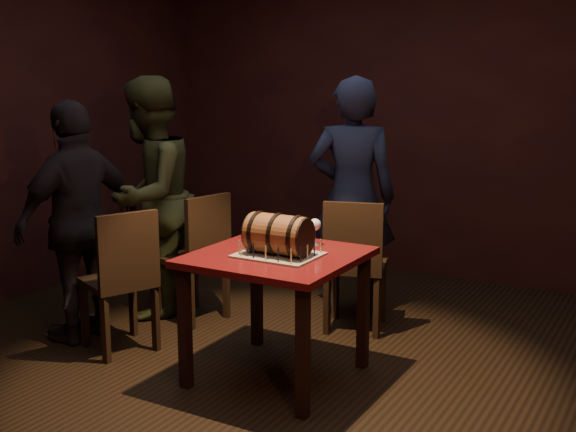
% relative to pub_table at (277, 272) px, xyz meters
% --- Properties ---
extents(room_shell, '(5.04, 5.04, 2.80)m').
position_rel_pub_table_xyz_m(room_shell, '(-0.08, 0.07, 0.76)').
color(room_shell, black).
rests_on(room_shell, ground).
extents(pub_table, '(0.90, 0.90, 0.75)m').
position_rel_pub_table_xyz_m(pub_table, '(0.00, 0.00, 0.00)').
color(pub_table, '#4D0C0F').
rests_on(pub_table, ground).
extents(cake_board, '(0.45, 0.35, 0.01)m').
position_rel_pub_table_xyz_m(cake_board, '(0.04, -0.04, 0.12)').
color(cake_board, gray).
rests_on(cake_board, pub_table).
extents(barrel_cake, '(0.41, 0.24, 0.24)m').
position_rel_pub_table_xyz_m(barrel_cake, '(0.03, -0.04, 0.24)').
color(barrel_cake, brown).
rests_on(barrel_cake, cake_board).
extents(birthday_candles, '(0.40, 0.30, 0.09)m').
position_rel_pub_table_xyz_m(birthday_candles, '(0.04, -0.04, 0.16)').
color(birthday_candles, '#E5D588').
rests_on(birthday_candles, cake_board).
extents(wine_glass_left, '(0.07, 0.07, 0.16)m').
position_rel_pub_table_xyz_m(wine_glass_left, '(-0.23, 0.24, 0.23)').
color(wine_glass_left, silver).
rests_on(wine_glass_left, pub_table).
extents(wine_glass_mid, '(0.07, 0.07, 0.16)m').
position_rel_pub_table_xyz_m(wine_glass_mid, '(-0.04, 0.30, 0.23)').
color(wine_glass_mid, silver).
rests_on(wine_glass_mid, pub_table).
extents(wine_glass_right, '(0.07, 0.07, 0.16)m').
position_rel_pub_table_xyz_m(wine_glass_right, '(0.09, 0.30, 0.23)').
color(wine_glass_right, silver).
rests_on(wine_glass_right, pub_table).
extents(pint_of_ale, '(0.07, 0.07, 0.15)m').
position_rel_pub_table_xyz_m(pint_of_ale, '(-0.11, 0.17, 0.18)').
color(pint_of_ale, silver).
rests_on(pint_of_ale, pub_table).
extents(menu_card, '(0.10, 0.05, 0.13)m').
position_rel_pub_table_xyz_m(menu_card, '(-0.28, 0.32, 0.17)').
color(menu_card, white).
rests_on(menu_card, pub_table).
extents(chair_back, '(0.50, 0.50, 0.93)m').
position_rel_pub_table_xyz_m(chair_back, '(0.08, 0.91, -0.12)').
color(chair_back, black).
rests_on(chair_back, ground).
extents(chair_left_rear, '(0.47, 0.47, 0.93)m').
position_rel_pub_table_xyz_m(chair_left_rear, '(-0.98, 0.57, -0.12)').
color(chair_left_rear, black).
rests_on(chair_left_rear, ground).
extents(chair_left_front, '(0.53, 0.53, 0.93)m').
position_rel_pub_table_xyz_m(chair_left_front, '(-1.04, -0.16, -0.12)').
color(chair_left_front, black).
rests_on(chair_left_front, ground).
extents(person_back, '(0.75, 0.62, 1.75)m').
position_rel_pub_table_xyz_m(person_back, '(-0.12, 1.29, 0.23)').
color(person_back, '#1C2038').
rests_on(person_back, ground).
extents(person_left_rear, '(0.83, 0.97, 1.75)m').
position_rel_pub_table_xyz_m(person_left_rear, '(-1.40, 0.54, 0.23)').
color(person_left_rear, '#383C1E').
rests_on(person_left_rear, ground).
extents(person_left_front, '(0.51, 0.98, 1.60)m').
position_rel_pub_table_xyz_m(person_left_front, '(-1.46, -0.10, 0.16)').
color(person_left_front, black).
rests_on(person_left_front, ground).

